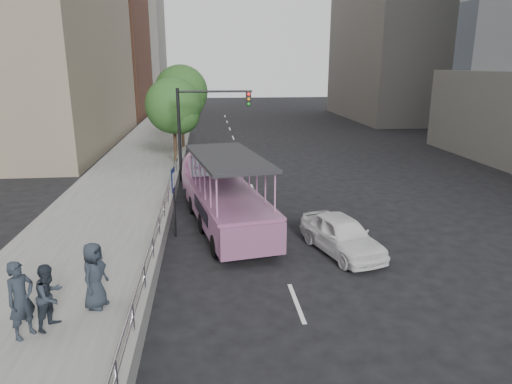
{
  "coord_description": "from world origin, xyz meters",
  "views": [
    {
      "loc": [
        -1.35,
        -13.26,
        6.44
      ],
      "look_at": [
        0.4,
        3.04,
        1.84
      ],
      "focal_mm": 32.0,
      "sensor_mm": 36.0,
      "label": 1
    }
  ],
  "objects_px": {
    "street_tree_near": "(175,108)",
    "street_tree_far": "(182,94)",
    "traffic_signal": "(200,119)",
    "pedestrian_near": "(21,300)",
    "parking_sign": "(174,194)",
    "duck_boat": "(222,196)",
    "pedestrian_far": "(94,276)",
    "car": "(342,235)",
    "pedestrian_mid": "(50,296)"
  },
  "relations": [
    {
      "from": "parking_sign",
      "to": "traffic_signal",
      "type": "xyz_separation_m",
      "value": [
        0.96,
        8.98,
        1.79
      ]
    },
    {
      "from": "traffic_signal",
      "to": "pedestrian_near",
      "type": "bearing_deg",
      "value": -104.16
    },
    {
      "from": "parking_sign",
      "to": "duck_boat",
      "type": "bearing_deg",
      "value": 40.39
    },
    {
      "from": "car",
      "to": "parking_sign",
      "type": "bearing_deg",
      "value": 144.09
    },
    {
      "from": "car",
      "to": "street_tree_far",
      "type": "bearing_deg",
      "value": 91.43
    },
    {
      "from": "duck_boat",
      "to": "pedestrian_far",
      "type": "height_order",
      "value": "duck_boat"
    },
    {
      "from": "pedestrian_far",
      "to": "street_tree_far",
      "type": "distance_m",
      "value": 24.31
    },
    {
      "from": "street_tree_far",
      "to": "car",
      "type": "bearing_deg",
      "value": -72.85
    },
    {
      "from": "car",
      "to": "street_tree_near",
      "type": "height_order",
      "value": "street_tree_near"
    },
    {
      "from": "duck_boat",
      "to": "pedestrian_mid",
      "type": "distance_m",
      "value": 9.21
    },
    {
      "from": "traffic_signal",
      "to": "street_tree_near",
      "type": "relative_size",
      "value": 0.91
    },
    {
      "from": "car",
      "to": "pedestrian_mid",
      "type": "bearing_deg",
      "value": -168.45
    },
    {
      "from": "pedestrian_far",
      "to": "parking_sign",
      "type": "relative_size",
      "value": 0.66
    },
    {
      "from": "duck_boat",
      "to": "street_tree_far",
      "type": "xyz_separation_m",
      "value": [
        -2.28,
        16.84,
        3.17
      ]
    },
    {
      "from": "duck_boat",
      "to": "parking_sign",
      "type": "xyz_separation_m",
      "value": [
        -1.85,
        -1.57,
        0.57
      ]
    },
    {
      "from": "pedestrian_near",
      "to": "parking_sign",
      "type": "relative_size",
      "value": 0.69
    },
    {
      "from": "duck_boat",
      "to": "pedestrian_mid",
      "type": "relative_size",
      "value": 5.83
    },
    {
      "from": "street_tree_near",
      "to": "duck_boat",
      "type": "bearing_deg",
      "value": -77.1
    },
    {
      "from": "traffic_signal",
      "to": "pedestrian_far",
      "type": "bearing_deg",
      "value": -100.23
    },
    {
      "from": "pedestrian_near",
      "to": "street_tree_near",
      "type": "xyz_separation_m",
      "value": [
        2.4,
        19.29,
        2.58
      ]
    },
    {
      "from": "traffic_signal",
      "to": "street_tree_far",
      "type": "relative_size",
      "value": 0.81
    },
    {
      "from": "pedestrian_near",
      "to": "parking_sign",
      "type": "xyz_separation_m",
      "value": [
        3.04,
        6.88,
        0.47
      ]
    },
    {
      "from": "pedestrian_far",
      "to": "street_tree_far",
      "type": "bearing_deg",
      "value": 14.66
    },
    {
      "from": "duck_boat",
      "to": "street_tree_far",
      "type": "height_order",
      "value": "street_tree_far"
    },
    {
      "from": "pedestrian_far",
      "to": "traffic_signal",
      "type": "height_order",
      "value": "traffic_signal"
    },
    {
      "from": "pedestrian_near",
      "to": "pedestrian_far",
      "type": "xyz_separation_m",
      "value": [
        1.36,
        1.21,
        -0.05
      ]
    },
    {
      "from": "duck_boat",
      "to": "street_tree_near",
      "type": "distance_m",
      "value": 11.43
    },
    {
      "from": "parking_sign",
      "to": "street_tree_near",
      "type": "relative_size",
      "value": 0.47
    },
    {
      "from": "traffic_signal",
      "to": "duck_boat",
      "type": "bearing_deg",
      "value": -83.19
    },
    {
      "from": "street_tree_near",
      "to": "street_tree_far",
      "type": "bearing_deg",
      "value": 88.09
    },
    {
      "from": "street_tree_far",
      "to": "pedestrian_near",
      "type": "bearing_deg",
      "value": -95.88
    },
    {
      "from": "traffic_signal",
      "to": "pedestrian_mid",
      "type": "bearing_deg",
      "value": -102.7
    },
    {
      "from": "pedestrian_near",
      "to": "traffic_signal",
      "type": "height_order",
      "value": "traffic_signal"
    },
    {
      "from": "duck_boat",
      "to": "pedestrian_far",
      "type": "distance_m",
      "value": 8.05
    },
    {
      "from": "parking_sign",
      "to": "pedestrian_mid",
      "type": "bearing_deg",
      "value": -111.19
    },
    {
      "from": "parking_sign",
      "to": "traffic_signal",
      "type": "bearing_deg",
      "value": 83.88
    },
    {
      "from": "duck_boat",
      "to": "pedestrian_far",
      "type": "bearing_deg",
      "value": -115.98
    },
    {
      "from": "car",
      "to": "street_tree_near",
      "type": "xyz_separation_m",
      "value": [
        -6.55,
        14.58,
        3.15
      ]
    },
    {
      "from": "car",
      "to": "street_tree_near",
      "type": "relative_size",
      "value": 0.69
    },
    {
      "from": "pedestrian_near",
      "to": "pedestrian_mid",
      "type": "height_order",
      "value": "pedestrian_near"
    },
    {
      "from": "duck_boat",
      "to": "parking_sign",
      "type": "height_order",
      "value": "duck_boat"
    },
    {
      "from": "pedestrian_near",
      "to": "street_tree_far",
      "type": "relative_size",
      "value": 0.29
    },
    {
      "from": "pedestrian_mid",
      "to": "pedestrian_far",
      "type": "xyz_separation_m",
      "value": [
        0.85,
        0.86,
        0.08
      ]
    },
    {
      "from": "duck_boat",
      "to": "car",
      "type": "distance_m",
      "value": 5.55
    },
    {
      "from": "duck_boat",
      "to": "pedestrian_near",
      "type": "distance_m",
      "value": 9.76
    },
    {
      "from": "parking_sign",
      "to": "street_tree_far",
      "type": "xyz_separation_m",
      "value": [
        -0.44,
        18.41,
        2.6
      ]
    },
    {
      "from": "pedestrian_near",
      "to": "parking_sign",
      "type": "distance_m",
      "value": 7.53
    },
    {
      "from": "traffic_signal",
      "to": "street_tree_near",
      "type": "xyz_separation_m",
      "value": [
        -1.6,
        3.43,
        0.32
      ]
    },
    {
      "from": "duck_boat",
      "to": "car",
      "type": "xyz_separation_m",
      "value": [
        4.07,
        -3.75,
        -0.47
      ]
    },
    {
      "from": "traffic_signal",
      "to": "street_tree_near",
      "type": "bearing_deg",
      "value": 114.98
    }
  ]
}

